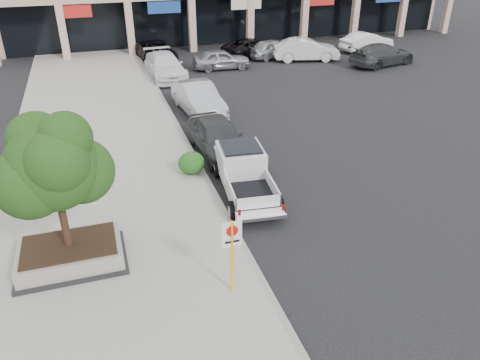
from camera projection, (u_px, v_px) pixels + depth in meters
name	position (u px, v px, depth m)	size (l,w,h in m)	color
ground	(286.00, 237.00, 15.65)	(120.00, 120.00, 0.00)	black
sidewalk	(105.00, 178.00, 19.16)	(8.00, 52.00, 0.15)	gray
curb	(199.00, 165.00, 20.22)	(0.20, 52.00, 0.15)	gray
planter	(71.00, 254.00, 14.09)	(3.20, 2.20, 0.68)	black
planter_tree	(58.00, 164.00, 12.85)	(2.90, 2.55, 4.00)	black
no_parking_sign	(232.00, 247.00, 12.46)	(0.55, 0.09, 2.30)	yellow
hedge	(191.00, 163.00, 19.20)	(1.10, 0.99, 0.94)	#1B4513
pickup_truck	(246.00, 175.00, 17.84)	(1.91, 5.16, 1.62)	white
curb_car_a	(218.00, 137.00, 21.09)	(1.93, 4.80, 1.63)	#313336
curb_car_b	(198.00, 98.00, 25.78)	(1.75, 5.02, 1.65)	#A9ADB1
curb_car_c	(165.00, 66.00, 31.93)	(2.22, 5.47, 1.59)	white
curb_car_d	(156.00, 51.00, 35.84)	(2.48, 5.38, 1.50)	black
lot_car_a	(221.00, 59.00, 33.89)	(1.67, 4.15, 1.41)	gray
lot_car_b	(306.00, 50.00, 36.03)	(1.75, 5.03, 1.66)	silver
lot_car_c	(382.00, 54.00, 34.84)	(2.22, 5.45, 1.58)	#323638
lot_car_d	(252.00, 47.00, 37.34)	(2.30, 4.98, 1.39)	black
lot_car_e	(274.00, 48.00, 36.81)	(1.73, 4.29, 1.46)	#989B9F
lot_car_f	(367.00, 42.00, 38.79)	(1.61, 4.63, 1.52)	white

